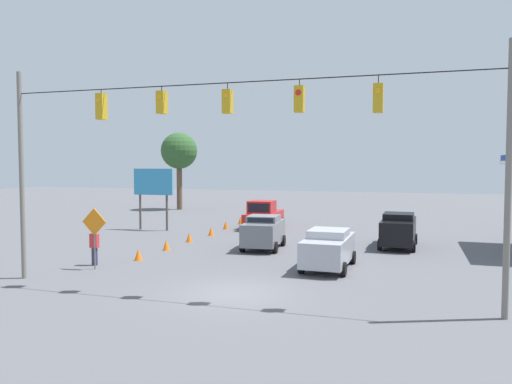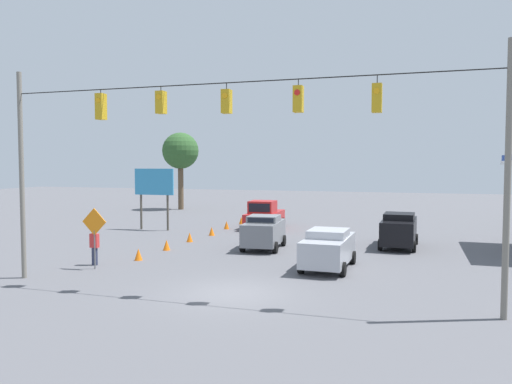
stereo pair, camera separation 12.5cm
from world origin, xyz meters
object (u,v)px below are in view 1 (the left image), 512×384
at_px(sedan_grey_withflow_mid, 264,231).
at_px(sedan_black_oncoming_far, 398,229).
at_px(traffic_cone_second, 166,245).
at_px(traffic_cone_fourth, 211,231).
at_px(pickup_truck_red_withflow_far, 263,215).
at_px(tree_horizon_right, 179,152).
at_px(pedestrian, 94,247).
at_px(traffic_cone_third, 189,237).
at_px(sedan_silver_crossing_near, 328,248).
at_px(traffic_cone_farthest, 240,221).
at_px(roadside_billboard, 153,187).
at_px(overhead_signal_span, 227,144).
at_px(traffic_cone_nearest, 138,254).
at_px(work_zone_sign, 94,227).
at_px(traffic_cone_fifth, 226,225).

bearing_deg(sedan_grey_withflow_mid, sedan_black_oncoming_far, -158.42).
distance_m(traffic_cone_second, traffic_cone_fourth, 6.12).
bearing_deg(pickup_truck_red_withflow_far, tree_horizon_right, -43.18).
xyz_separation_m(pickup_truck_red_withflow_far, pedestrian, (3.80, 15.65, -0.07)).
height_order(sedan_black_oncoming_far, traffic_cone_third, sedan_black_oncoming_far).
distance_m(sedan_silver_crossing_near, traffic_cone_second, 9.78).
bearing_deg(traffic_cone_fourth, sedan_silver_crossing_near, 138.69).
xyz_separation_m(traffic_cone_farthest, roadside_billboard, (4.98, 5.19, 2.91)).
bearing_deg(pedestrian, sedan_grey_withflow_mid, -132.88).
xyz_separation_m(pickup_truck_red_withflow_far, roadside_billboard, (7.47, 3.34, 2.24)).
relative_size(overhead_signal_span, sedan_silver_crossing_near, 4.17).
bearing_deg(overhead_signal_span, traffic_cone_second, -49.90).
height_order(traffic_cone_third, traffic_cone_fourth, same).
distance_m(pickup_truck_red_withflow_far, traffic_cone_nearest, 14.17).
distance_m(traffic_cone_nearest, tree_horizon_right, 28.82).
bearing_deg(pickup_truck_red_withflow_far, work_zone_sign, 78.80).
distance_m(sedan_silver_crossing_near, traffic_cone_third, 10.95).
bearing_deg(traffic_cone_third, traffic_cone_nearest, 90.85).
bearing_deg(roadside_billboard, traffic_cone_fifth, -157.29).
bearing_deg(traffic_cone_nearest, sedan_grey_withflow_mid, -134.15).
relative_size(traffic_cone_fourth, tree_horizon_right, 0.07).
height_order(overhead_signal_span, traffic_cone_farthest, overhead_signal_span).
distance_m(traffic_cone_fifth, pedestrian, 14.43).
distance_m(sedan_black_oncoming_far, traffic_cone_fifth, 13.37).
distance_m(sedan_grey_withflow_mid, traffic_cone_fifth, 9.10).
distance_m(traffic_cone_fourth, traffic_cone_fifth, 3.49).
xyz_separation_m(sedan_grey_withflow_mid, sedan_silver_crossing_near, (-4.43, 4.25, -0.04)).
distance_m(traffic_cone_fourth, tree_horizon_right, 20.92).
distance_m(sedan_grey_withflow_mid, pickup_truck_red_withflow_far, 9.12).
xyz_separation_m(sedan_grey_withflow_mid, pedestrian, (6.43, 6.92, -0.09)).
xyz_separation_m(overhead_signal_span, tree_horizon_right, (17.28, -31.09, 0.54)).
height_order(pickup_truck_red_withflow_far, roadside_billboard, roadside_billboard).
distance_m(sedan_grey_withflow_mid, sedan_silver_crossing_near, 6.14).
distance_m(pickup_truck_red_withflow_far, traffic_cone_third, 8.17).
bearing_deg(traffic_cone_third, sedan_grey_withflow_mid, 169.11).
height_order(traffic_cone_nearest, traffic_cone_farthest, same).
bearing_deg(pickup_truck_red_withflow_far, sedan_black_oncoming_far, 149.83).
bearing_deg(work_zone_sign, traffic_cone_fourth, -94.70).
bearing_deg(traffic_cone_fifth, pedestrian, 85.06).
bearing_deg(traffic_cone_fourth, work_zone_sign, 85.30).
distance_m(roadside_billboard, tree_horizon_right, 16.78).
distance_m(traffic_cone_nearest, roadside_billboard, 12.09).
bearing_deg(traffic_cone_farthest, traffic_cone_fifth, 88.71).
xyz_separation_m(overhead_signal_span, sedan_grey_withflow_mid, (1.64, -10.14, -4.62)).
bearing_deg(overhead_signal_span, traffic_cone_fourth, -65.08).
bearing_deg(roadside_billboard, work_zone_sign, 107.90).
bearing_deg(tree_horizon_right, traffic_cone_nearest, 112.02).
bearing_deg(traffic_cone_second, traffic_cone_fifth, -89.49).
xyz_separation_m(sedan_silver_crossing_near, traffic_cone_farthest, (9.55, -14.83, -0.66)).
bearing_deg(traffic_cone_fourth, traffic_cone_nearest, 89.11).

